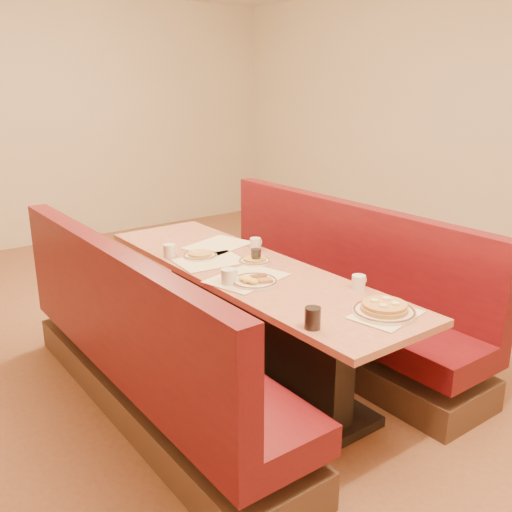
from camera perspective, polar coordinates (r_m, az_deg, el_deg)
ground at (r=3.87m, az=-0.77°, el=-11.80°), size 8.00×8.00×0.00m
room_envelope at (r=3.37m, az=-0.91°, el=18.17°), size 6.04×8.04×2.82m
diner_table at (r=3.70m, az=-0.79°, el=-6.73°), size 0.70×2.50×0.75m
booth_left at (r=3.37m, az=-11.08°, el=-9.86°), size 0.55×2.50×1.05m
booth_right at (r=4.14m, az=7.47°, el=-4.35°), size 0.55×2.50×1.05m
placemat_near_left at (r=3.37m, az=-0.92°, el=-2.21°), size 0.51×0.43×0.00m
placemat_near_right at (r=2.94m, az=12.87°, el=-5.74°), size 0.39×0.32×0.00m
placemat_far_left at (r=3.69m, az=-4.61°, el=-0.50°), size 0.45×0.36×0.00m
placemat_far_right at (r=4.04m, az=-3.81°, el=1.09°), size 0.51×0.44×0.00m
pancake_plate at (r=2.94m, az=12.70°, el=-5.25°), size 0.32×0.32×0.07m
eggs_plate at (r=3.29m, az=-0.20°, el=-2.51°), size 0.27×0.27×0.05m
extra_plate_mid at (r=3.66m, az=-0.16°, el=-0.45°), size 0.21×0.21×0.04m
extra_plate_far at (r=3.78m, az=-5.64°, el=0.09°), size 0.23×0.23×0.05m
coffee_mug_a at (r=3.25m, az=10.25°, el=-2.57°), size 0.11×0.08×0.08m
coffee_mug_b at (r=3.27m, az=-2.71°, el=-2.05°), size 0.12×0.09×0.09m
coffee_mug_c at (r=3.94m, az=-0.03°, el=1.27°), size 0.10×0.07×0.08m
coffee_mug_d at (r=3.82m, az=-8.63°, el=0.57°), size 0.11×0.08×0.08m
soda_tumbler_near at (r=2.72m, az=5.69°, el=-6.20°), size 0.08×0.08×0.11m
soda_tumbler_mid at (r=3.65m, az=-0.00°, el=0.02°), size 0.07×0.07×0.09m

